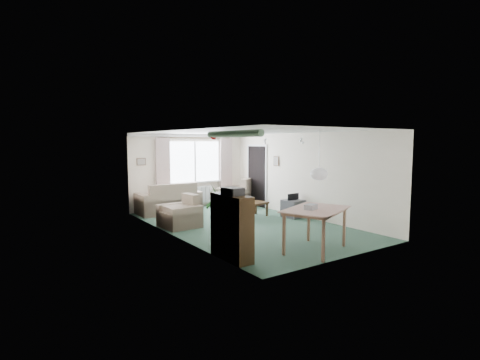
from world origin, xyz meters
TOP-DOWN VIEW (x-y plane):
  - ground at (0.00, 0.00)m, footprint 6.50×6.50m
  - window at (0.20, 3.23)m, footprint 1.80×0.03m
  - curtain_rod at (0.20, 3.15)m, footprint 2.60×0.03m
  - curtain_left at (-0.95, 3.13)m, footprint 0.45×0.08m
  - curtain_right at (1.35, 3.13)m, footprint 0.45×0.08m
  - radiator at (0.20, 3.19)m, footprint 1.20×0.10m
  - doorway at (1.99, 2.20)m, footprint 0.03×0.95m
  - pendant_lamp at (0.20, -2.30)m, footprint 0.36×0.36m
  - tinsel_garland at (-1.92, -2.30)m, footprint 1.60×1.60m
  - bauble_cluster_a at (1.30, 0.90)m, footprint 0.20×0.20m
  - bauble_cluster_b at (1.60, -0.30)m, footprint 0.20×0.20m
  - wall_picture_back at (-1.60, 3.23)m, footprint 0.28×0.03m
  - wall_picture_right at (1.98, 1.20)m, footprint 0.03×0.24m
  - sofa at (-0.96, 2.75)m, footprint 1.86×1.02m
  - armchair_corner at (1.48, 2.73)m, footprint 1.39×1.38m
  - armchair_left at (-1.50, 0.82)m, footprint 0.92×0.96m
  - coffee_table at (0.73, 0.76)m, footprint 1.03×0.73m
  - photo_frame at (0.64, 0.81)m, footprint 0.12×0.03m
  - bookshelf at (-1.84, -2.12)m, footprint 0.33×0.98m
  - hifi_box at (-1.87, -2.21)m, footprint 0.33×0.39m
  - houseplant at (-1.52, -1.14)m, footprint 0.67×0.67m
  - dining_table at (-0.18, -2.60)m, footprint 1.55×1.32m
  - gift_box at (-0.33, -2.60)m, footprint 0.30×0.25m
  - tv_cube at (1.70, 0.10)m, footprint 0.54×0.58m
  - pet_bed at (0.58, 1.40)m, footprint 0.56×0.56m

SIDE VIEW (x-z plane):
  - ground at x=0.00m, z-range 0.00..0.00m
  - pet_bed at x=0.58m, z-range 0.00..0.11m
  - coffee_table at x=0.73m, z-range 0.00..0.42m
  - tv_cube at x=1.70m, z-range 0.00..0.50m
  - radiator at x=0.20m, z-range 0.12..0.68m
  - armchair_left at x=-1.50m, z-range 0.00..0.81m
  - dining_table at x=-0.18m, z-range 0.00..0.82m
  - armchair_corner at x=1.48m, z-range 0.00..0.91m
  - sofa at x=-0.96m, z-range 0.00..0.92m
  - photo_frame at x=0.64m, z-range 0.42..0.58m
  - bookshelf at x=-1.84m, z-range 0.00..1.19m
  - houseplant at x=-1.52m, z-range 0.00..1.23m
  - gift_box at x=-0.33m, z-range 0.82..0.94m
  - doorway at x=1.99m, z-range 0.00..2.00m
  - hifi_box at x=-1.87m, z-range 1.19..1.33m
  - curtain_left at x=-0.95m, z-range 0.27..2.27m
  - curtain_right at x=1.35m, z-range 0.27..2.27m
  - pendant_lamp at x=0.20m, z-range 1.30..1.66m
  - window at x=0.20m, z-range 0.85..2.15m
  - wall_picture_back at x=-1.60m, z-range 1.44..1.66m
  - wall_picture_right at x=1.98m, z-range 1.40..1.70m
  - bauble_cluster_a at x=1.30m, z-range 2.12..2.32m
  - bauble_cluster_b at x=1.60m, z-range 2.12..2.32m
  - curtain_rod at x=0.20m, z-range 2.25..2.29m
  - tinsel_garland at x=-1.92m, z-range 2.22..2.34m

